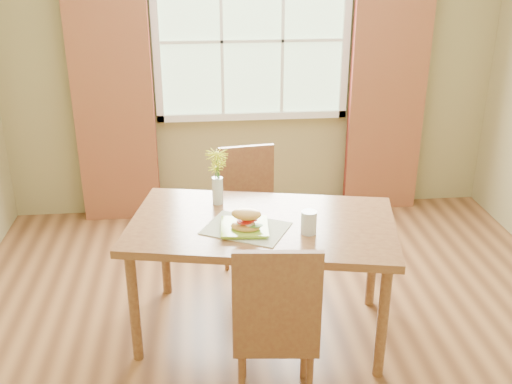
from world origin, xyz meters
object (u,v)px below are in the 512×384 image
object	(u,v)px
chair_far	(250,208)
water_glass	(309,223)
croissant_sandwich	(246,220)
flower_vase	(217,170)
chair_near	(276,323)
dining_table	(262,234)

from	to	relation	value
chair_far	water_glass	size ratio (longest dim) A/B	7.09
croissant_sandwich	water_glass	distance (m)	0.35
croissant_sandwich	flower_vase	distance (m)	0.47
water_glass	flower_vase	world-z (taller)	flower_vase
chair_near	flower_vase	distance (m)	1.11
chair_near	water_glass	bearing A→B (deg)	70.58
chair_far	croissant_sandwich	xyz separation A→B (m)	(-0.09, -0.83, 0.32)
flower_vase	water_glass	bearing A→B (deg)	-43.19
dining_table	chair_near	world-z (taller)	chair_near
dining_table	chair_near	xyz separation A→B (m)	(-0.01, -0.71, -0.13)
dining_table	flower_vase	world-z (taller)	flower_vase
chair_near	flower_vase	bearing A→B (deg)	108.91
chair_far	water_glass	distance (m)	0.95
dining_table	chair_near	bearing A→B (deg)	-79.06
croissant_sandwich	dining_table	bearing A→B (deg)	66.32
chair_near	chair_far	xyz separation A→B (m)	(-0.00, 1.41, -0.03)
dining_table	water_glass	bearing A→B (deg)	-22.46
chair_near	croissant_sandwich	world-z (taller)	chair_near
croissant_sandwich	flower_vase	size ratio (longest dim) A/B	0.56
chair_far	flower_vase	size ratio (longest dim) A/B	2.70
chair_far	croissant_sandwich	bearing A→B (deg)	-103.91
chair_near	flower_vase	size ratio (longest dim) A/B	2.85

